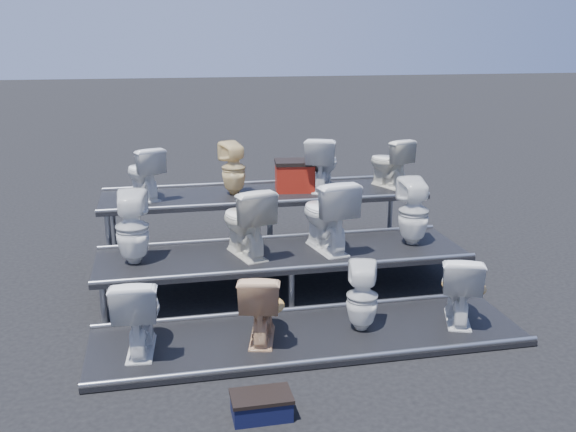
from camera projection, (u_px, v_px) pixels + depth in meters
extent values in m
plane|color=black|center=(283.00, 290.00, 7.50)|extent=(80.00, 80.00, 0.00)
cube|color=black|center=(309.00, 336.00, 6.26)|extent=(4.20, 1.20, 0.06)
cube|color=black|center=(283.00, 271.00, 7.43)|extent=(4.20, 1.20, 0.46)
cube|color=black|center=(264.00, 224.00, 8.61)|extent=(4.20, 1.20, 0.86)
imported|color=white|center=(138.00, 313.00, 5.84)|extent=(0.48, 0.76, 0.74)
imported|color=tan|center=(261.00, 305.00, 6.07)|extent=(0.54, 0.75, 0.70)
imported|color=white|center=(362.00, 297.00, 6.27)|extent=(0.39, 0.39, 0.69)
imported|color=white|center=(459.00, 287.00, 6.47)|extent=(0.62, 0.80, 0.72)
imported|color=white|center=(132.00, 228.00, 6.94)|extent=(0.39, 0.40, 0.80)
imported|color=silver|center=(246.00, 221.00, 7.18)|extent=(0.65, 0.88, 0.80)
imported|color=white|center=(327.00, 214.00, 7.36)|extent=(0.62, 0.91, 0.85)
imported|color=white|center=(414.00, 212.00, 7.58)|extent=(0.36, 0.37, 0.80)
imported|color=white|center=(144.00, 173.00, 8.10)|extent=(0.60, 0.75, 0.67)
imported|color=#F1D38F|center=(234.00, 168.00, 8.32)|extent=(0.41, 0.41, 0.69)
imported|color=white|center=(322.00, 163.00, 8.55)|extent=(0.64, 0.81, 0.72)
imported|color=silver|center=(389.00, 163.00, 8.74)|extent=(0.58, 0.75, 0.67)
cube|color=maroon|center=(295.00, 177.00, 8.56)|extent=(0.55, 0.46, 0.36)
cube|color=black|center=(261.00, 407.00, 4.98)|extent=(0.45, 0.27, 0.16)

